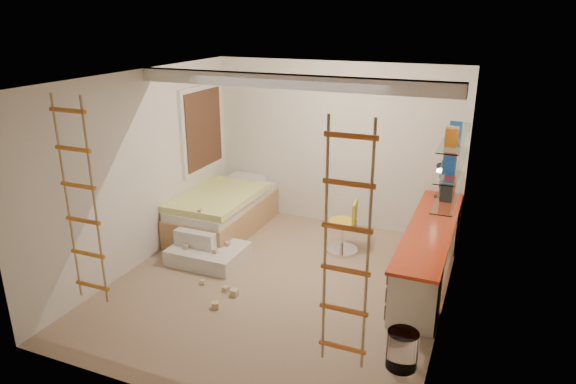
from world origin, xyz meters
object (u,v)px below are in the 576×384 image
at_px(desk, 429,251).
at_px(swivel_chair, 344,233).
at_px(play_platform, 207,248).
at_px(bed, 224,211).

xyz_separation_m(desk, swivel_chair, (-1.23, 0.35, -0.11)).
distance_m(desk, play_platform, 3.00).
relative_size(desk, play_platform, 2.83).
bearing_deg(play_platform, bed, 105.27).
xyz_separation_m(desk, bed, (-3.20, 0.36, -0.07)).
relative_size(bed, swivel_chair, 2.55).
height_order(bed, play_platform, bed).
xyz_separation_m(swivel_chair, play_platform, (-1.70, -0.96, -0.12)).
bearing_deg(swivel_chair, desk, -15.91).
distance_m(desk, bed, 3.22).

